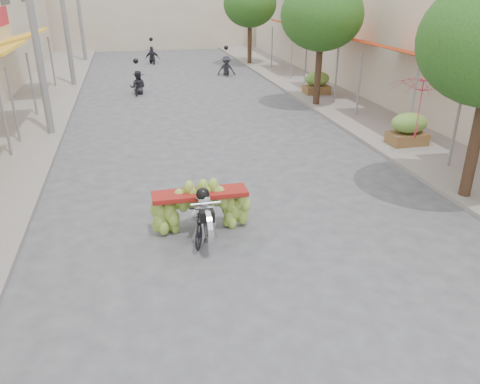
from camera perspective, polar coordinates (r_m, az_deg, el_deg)
The scene contains 17 objects.
ground at distance 7.57m, azimuth 10.21°, elevation -17.34°, with size 120.00×120.00×0.00m, color #525257.
sidewalk_left at distance 21.20m, azimuth -25.23°, elevation 8.40°, with size 4.00×60.00×0.12m, color gray.
sidewalk_right at distance 22.80m, azimuth 12.10°, elevation 11.10°, with size 4.00×60.00×0.12m, color gray.
shophouse_row_right at distance 24.09m, azimuth 25.15°, elevation 17.24°, with size 9.77×40.00×6.00m.
far_building at distance 43.24m, azimuth -10.54°, elevation 21.72°, with size 20.00×6.00×7.00m, color #C0B097.
utility_pole_mid at distance 17.40m, azimuth -24.04°, elevation 19.05°, with size 0.60×0.24×8.00m.
utility_pole_far at distance 26.31m, azimuth -20.80°, elevation 20.57°, with size 0.60×0.24×8.00m.
street_tree_mid at distance 20.74m, azimuth 9.96°, elevation 20.45°, with size 3.40×3.40×5.25m.
street_tree_far at distance 32.15m, azimuth 1.22°, elevation 21.93°, with size 3.40×3.40×5.25m.
produce_crate_mid at distance 16.33m, azimuth 19.87°, elevation 7.53°, with size 1.20×0.88×1.16m.
produce_crate_far at distance 23.25m, azimuth 9.37°, elevation 13.20°, with size 1.20×0.88×1.16m.
banana_motorbike at distance 9.86m, azimuth -4.69°, elevation -1.77°, with size 2.20×1.79×1.99m.
market_umbrella at distance 14.81m, azimuth 21.73°, elevation 12.97°, with size 2.53×2.53×1.87m.
pedestrian at distance 24.10m, azimuth 8.38°, elevation 14.06°, with size 0.86×0.85×1.54m.
bg_motorbike_a at distance 23.93m, azimuth -12.41°, elevation 13.36°, with size 0.88×1.67×1.95m.
bg_motorbike_b at distance 28.44m, azimuth -1.70°, elevation 15.74°, with size 1.09×1.60×1.95m.
bg_motorbike_c at distance 33.47m, azimuth -10.69°, elevation 16.51°, with size 1.01×1.59×1.95m.
Camera 1 is at (-2.51, -5.14, 4.95)m, focal length 35.00 mm.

